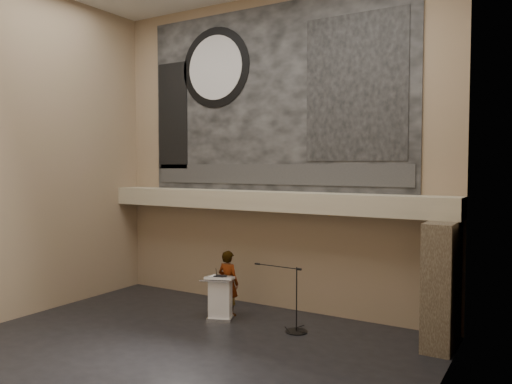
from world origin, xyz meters
The scene contains 19 objects.
floor centered at (0.00, 0.00, 0.00)m, with size 10.00×10.00×0.00m, color black.
wall_back centered at (0.00, 4.00, 4.25)m, with size 10.00×0.02×8.50m, color #917C5C.
wall_left centered at (-5.00, 0.00, 4.25)m, with size 0.02×8.00×8.50m, color #917C5C.
wall_right centered at (5.00, 0.00, 4.25)m, with size 0.02×8.00×8.50m, color #917C5C.
soffit centered at (0.00, 3.60, 2.95)m, with size 10.00×0.80×0.50m, color tan.
sprinkler_left centered at (-1.60, 3.55, 2.67)m, with size 0.04×0.04×0.06m, color #B2893D.
sprinkler_right centered at (1.90, 3.55, 2.67)m, with size 0.04×0.04×0.06m, color #B2893D.
banner centered at (0.00, 3.97, 5.70)m, with size 8.00×0.05×5.00m, color black.
banner_text_strip centered at (0.00, 3.93, 3.65)m, with size 7.76×0.02×0.55m, color #2B2B2B.
banner_clock_rim centered at (-1.80, 3.93, 6.70)m, with size 2.30×2.30×0.02m, color black.
banner_clock_face centered at (-1.80, 3.91, 6.70)m, with size 1.84×1.84×0.02m, color silver.
banner_building_print centered at (2.40, 3.93, 5.80)m, with size 2.60×0.02×3.60m, color black.
banner_brick_print centered at (-3.40, 3.93, 5.40)m, with size 1.10×0.02×3.20m, color black.
stone_pier centered at (4.65, 3.15, 1.35)m, with size 0.60×1.40×2.70m, color #433729.
lectern centered at (-0.49, 2.26, 0.55)m, with size 0.83×0.71×1.13m.
binder centered at (-0.46, 2.21, 1.12)m, with size 0.27×0.22×0.04m, color black.
papers centered at (-0.64, 2.23, 1.10)m, with size 0.22×0.31×0.01m, color white.
speaker_person centered at (-0.53, 2.69, 0.85)m, with size 0.62×0.41×1.69m, color silver.
mic_stand centered at (1.53, 2.41, 0.23)m, with size 1.41×0.52×1.53m.
Camera 1 is at (6.64, -7.91, 3.88)m, focal length 35.00 mm.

